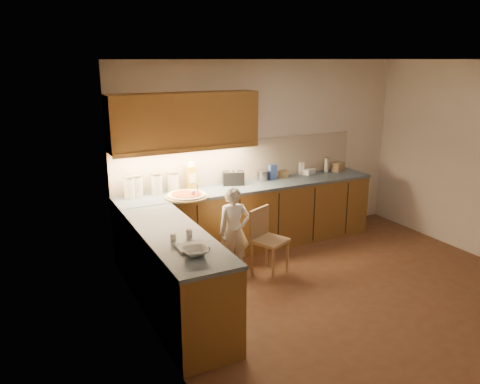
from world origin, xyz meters
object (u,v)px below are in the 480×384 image
Objects in this scene: pizza_on_board at (187,196)px; wooden_chair at (266,236)px; oil_jug at (191,177)px; child at (234,231)px; toaster at (233,178)px.

wooden_chair is (0.78, -0.65, -0.46)m from pizza_on_board.
oil_jug reaches higher than pizza_on_board.
wooden_chair is (0.36, -0.15, -0.08)m from child.
child is (0.42, -0.50, -0.38)m from pizza_on_board.
child reaches higher than toaster.
wooden_chair is at bearing -70.59° from toaster.
oil_jug is at bearing 60.58° from pizza_on_board.
pizza_on_board is 0.43m from oil_jug.
wooden_chair is at bearing -39.60° from pizza_on_board.
child reaches higher than wooden_chair.
toaster is at bearing 74.07° from child.
toaster is (0.80, 0.29, 0.07)m from pizza_on_board.
pizza_on_board is at bearing 139.77° from child.
oil_jug reaches higher than wooden_chair.
oil_jug is at bearing 114.20° from child.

